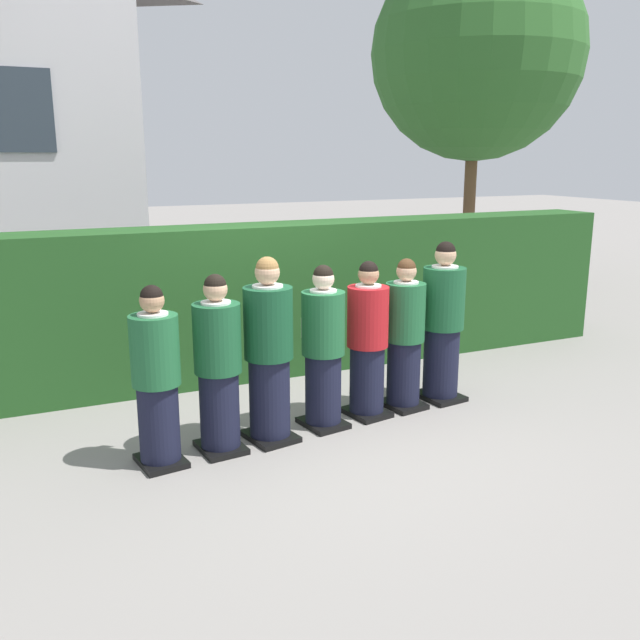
{
  "coord_description": "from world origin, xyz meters",
  "views": [
    {
      "loc": [
        -2.56,
        -5.6,
        2.53
      ],
      "look_at": [
        0.0,
        0.0,
        1.05
      ],
      "focal_mm": 38.38,
      "sensor_mm": 36.0,
      "label": 1
    }
  ],
  "objects_px": {
    "student_front_row_3": "(323,351)",
    "student_in_red_blazer": "(367,344)",
    "student_front_row_1": "(218,369)",
    "student_front_row_5": "(404,338)",
    "student_front_row_0": "(157,382)",
    "student_front_row_6": "(442,326)",
    "student_front_row_2": "(269,355)"
  },
  "relations": [
    {
      "from": "student_front_row_2",
      "to": "student_front_row_5",
      "type": "height_order",
      "value": "student_front_row_2"
    },
    {
      "from": "student_front_row_3",
      "to": "student_front_row_6",
      "type": "bearing_deg",
      "value": 6.73
    },
    {
      "from": "student_front_row_3",
      "to": "student_in_red_blazer",
      "type": "relative_size",
      "value": 1.0
    },
    {
      "from": "student_front_row_1",
      "to": "student_front_row_6",
      "type": "distance_m",
      "value": 2.53
    },
    {
      "from": "student_front_row_2",
      "to": "student_front_row_6",
      "type": "height_order",
      "value": "same"
    },
    {
      "from": "student_front_row_2",
      "to": "student_front_row_3",
      "type": "xyz_separation_m",
      "value": [
        0.57,
        0.08,
        -0.06
      ]
    },
    {
      "from": "student_front_row_0",
      "to": "student_front_row_5",
      "type": "bearing_deg",
      "value": 6.97
    },
    {
      "from": "student_front_row_0",
      "to": "student_front_row_3",
      "type": "xyz_separation_m",
      "value": [
        1.6,
        0.19,
        0.01
      ]
    },
    {
      "from": "student_front_row_6",
      "to": "student_front_row_2",
      "type": "bearing_deg",
      "value": -172.88
    },
    {
      "from": "student_front_row_1",
      "to": "student_front_row_2",
      "type": "relative_size",
      "value": 0.93
    },
    {
      "from": "student_front_row_1",
      "to": "student_in_red_blazer",
      "type": "xyz_separation_m",
      "value": [
        1.57,
        0.21,
        -0.01
      ]
    },
    {
      "from": "student_front_row_0",
      "to": "student_in_red_blazer",
      "type": "xyz_separation_m",
      "value": [
        2.11,
        0.27,
        0.01
      ]
    },
    {
      "from": "student_front_row_0",
      "to": "student_front_row_1",
      "type": "height_order",
      "value": "student_front_row_1"
    },
    {
      "from": "student_front_row_0",
      "to": "student_front_row_5",
      "type": "distance_m",
      "value": 2.58
    },
    {
      "from": "student_front_row_2",
      "to": "student_front_row_0",
      "type": "bearing_deg",
      "value": -173.99
    },
    {
      "from": "student_front_row_3",
      "to": "student_in_red_blazer",
      "type": "height_order",
      "value": "student_front_row_3"
    },
    {
      "from": "student_front_row_3",
      "to": "student_front_row_5",
      "type": "distance_m",
      "value": 0.97
    },
    {
      "from": "student_front_row_3",
      "to": "student_front_row_5",
      "type": "xyz_separation_m",
      "value": [
        0.96,
        0.12,
        -0.01
      ]
    },
    {
      "from": "student_front_row_2",
      "to": "student_front_row_3",
      "type": "bearing_deg",
      "value": 8.1
    },
    {
      "from": "student_front_row_2",
      "to": "student_front_row_5",
      "type": "xyz_separation_m",
      "value": [
        1.54,
        0.21,
        -0.07
      ]
    },
    {
      "from": "student_front_row_5",
      "to": "student_front_row_6",
      "type": "relative_size",
      "value": 0.92
    },
    {
      "from": "student_front_row_0",
      "to": "student_front_row_3",
      "type": "height_order",
      "value": "student_front_row_3"
    },
    {
      "from": "student_front_row_0",
      "to": "student_front_row_6",
      "type": "distance_m",
      "value": 3.07
    },
    {
      "from": "student_front_row_0",
      "to": "student_front_row_3",
      "type": "relative_size",
      "value": 0.98
    },
    {
      "from": "student_front_row_1",
      "to": "student_in_red_blazer",
      "type": "height_order",
      "value": "student_front_row_1"
    },
    {
      "from": "student_front_row_3",
      "to": "student_front_row_5",
      "type": "relative_size",
      "value": 1.01
    },
    {
      "from": "student_front_row_2",
      "to": "student_in_red_blazer",
      "type": "bearing_deg",
      "value": 8.41
    },
    {
      "from": "student_front_row_3",
      "to": "student_front_row_5",
      "type": "height_order",
      "value": "student_front_row_3"
    },
    {
      "from": "student_front_row_0",
      "to": "student_front_row_2",
      "type": "relative_size",
      "value": 0.91
    },
    {
      "from": "student_front_row_0",
      "to": "student_front_row_1",
      "type": "distance_m",
      "value": 0.54
    },
    {
      "from": "student_front_row_0",
      "to": "student_front_row_5",
      "type": "height_order",
      "value": "student_front_row_5"
    },
    {
      "from": "student_front_row_2",
      "to": "student_front_row_3",
      "type": "height_order",
      "value": "student_front_row_2"
    }
  ]
}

